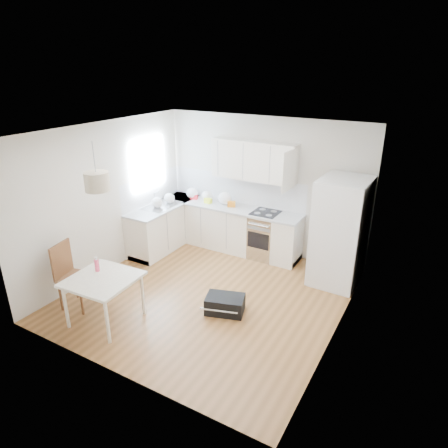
% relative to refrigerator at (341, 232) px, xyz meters
% --- Properties ---
extents(floor, '(4.20, 4.20, 0.00)m').
position_rel_refrigerator_xyz_m(floor, '(-1.72, -1.55, -0.93)').
color(floor, brown).
rests_on(floor, ground).
extents(ceiling, '(4.20, 4.20, 0.00)m').
position_rel_refrigerator_xyz_m(ceiling, '(-1.72, -1.55, 1.77)').
color(ceiling, white).
rests_on(ceiling, wall_back).
extents(wall_back, '(4.20, 0.00, 4.20)m').
position_rel_refrigerator_xyz_m(wall_back, '(-1.72, 0.55, 0.42)').
color(wall_back, beige).
rests_on(wall_back, floor).
extents(wall_left, '(0.00, 4.20, 4.20)m').
position_rel_refrigerator_xyz_m(wall_left, '(-3.82, -1.55, 0.42)').
color(wall_left, beige).
rests_on(wall_left, floor).
extents(wall_right, '(0.00, 4.20, 4.20)m').
position_rel_refrigerator_xyz_m(wall_right, '(0.38, -1.55, 0.42)').
color(wall_right, beige).
rests_on(wall_right, floor).
extents(window_glassblock, '(0.02, 1.00, 1.00)m').
position_rel_refrigerator_xyz_m(window_glassblock, '(-3.80, -0.40, 0.82)').
color(window_glassblock, '#BFE0F9').
rests_on(window_glassblock, wall_left).
extents(cabinets_back, '(3.00, 0.60, 0.88)m').
position_rel_refrigerator_xyz_m(cabinets_back, '(-2.32, 0.25, -0.49)').
color(cabinets_back, white).
rests_on(cabinets_back, floor).
extents(cabinets_left, '(0.60, 1.80, 0.88)m').
position_rel_refrigerator_xyz_m(cabinets_left, '(-3.52, -0.35, -0.49)').
color(cabinets_left, white).
rests_on(cabinets_left, floor).
extents(counter_back, '(3.02, 0.64, 0.04)m').
position_rel_refrigerator_xyz_m(counter_back, '(-2.32, 0.25, -0.03)').
color(counter_back, '#A9ACAE').
rests_on(counter_back, cabinets_back).
extents(counter_left, '(0.64, 1.82, 0.04)m').
position_rel_refrigerator_xyz_m(counter_left, '(-3.52, -0.35, -0.03)').
color(counter_left, '#A9ACAE').
rests_on(counter_left, cabinets_left).
extents(backsplash_back, '(3.00, 0.01, 0.58)m').
position_rel_refrigerator_xyz_m(backsplash_back, '(-2.32, 0.54, 0.28)').
color(backsplash_back, white).
rests_on(backsplash_back, wall_back).
extents(backsplash_left, '(0.01, 1.80, 0.58)m').
position_rel_refrigerator_xyz_m(backsplash_left, '(-3.81, -0.35, 0.28)').
color(backsplash_left, white).
rests_on(backsplash_left, wall_left).
extents(upper_cabinets, '(1.70, 0.32, 0.75)m').
position_rel_refrigerator_xyz_m(upper_cabinets, '(-1.87, 0.39, 0.94)').
color(upper_cabinets, white).
rests_on(upper_cabinets, wall_back).
extents(range_oven, '(0.50, 0.61, 0.88)m').
position_rel_refrigerator_xyz_m(range_oven, '(-1.52, 0.25, -0.49)').
color(range_oven, '#B5B7BA').
rests_on(range_oven, floor).
extents(sink, '(0.50, 0.80, 0.16)m').
position_rel_refrigerator_xyz_m(sink, '(-3.52, -0.40, -0.02)').
color(sink, '#B5B7BA').
rests_on(sink, counter_left).
extents(refrigerator, '(0.91, 0.96, 1.87)m').
position_rel_refrigerator_xyz_m(refrigerator, '(0.00, 0.00, 0.00)').
color(refrigerator, white).
rests_on(refrigerator, floor).
extents(dining_table, '(0.97, 0.97, 0.73)m').
position_rel_refrigerator_xyz_m(dining_table, '(-2.66, -2.90, -0.29)').
color(dining_table, beige).
rests_on(dining_table, floor).
extents(dining_chair, '(0.53, 0.53, 1.06)m').
position_rel_refrigerator_xyz_m(dining_chair, '(-3.33, -2.82, -0.40)').
color(dining_chair, '#512A18').
rests_on(dining_chair, floor).
extents(drink_bottle, '(0.08, 0.08, 0.23)m').
position_rel_refrigerator_xyz_m(drink_bottle, '(-2.88, -2.78, -0.09)').
color(drink_bottle, '#DF3D5F').
rests_on(drink_bottle, dining_table).
extents(gym_bag, '(0.67, 0.54, 0.27)m').
position_rel_refrigerator_xyz_m(gym_bag, '(-1.24, -1.83, -0.80)').
color(gym_bag, black).
rests_on(gym_bag, floor).
extents(pendant_lamp, '(0.32, 0.32, 0.25)m').
position_rel_refrigerator_xyz_m(pendant_lamp, '(-2.54, -2.89, 1.25)').
color(pendant_lamp, '#C0B093').
rests_on(pendant_lamp, ceiling).
extents(grocery_bag_a, '(0.26, 0.22, 0.23)m').
position_rel_refrigerator_xyz_m(grocery_bag_a, '(-3.24, 0.30, 0.10)').
color(grocery_bag_a, white).
rests_on(grocery_bag_a, counter_back).
extents(grocery_bag_b, '(0.24, 0.21, 0.22)m').
position_rel_refrigerator_xyz_m(grocery_bag_b, '(-2.88, 0.30, 0.09)').
color(grocery_bag_b, white).
rests_on(grocery_bag_b, counter_back).
extents(grocery_bag_c, '(0.29, 0.24, 0.26)m').
position_rel_refrigerator_xyz_m(grocery_bag_c, '(-2.45, 0.30, 0.11)').
color(grocery_bag_c, white).
rests_on(grocery_bag_c, counter_back).
extents(grocery_bag_d, '(0.23, 0.20, 0.21)m').
position_rel_refrigerator_xyz_m(grocery_bag_d, '(-3.48, -0.20, 0.09)').
color(grocery_bag_d, white).
rests_on(grocery_bag_d, counter_back).
extents(grocery_bag_e, '(0.23, 0.20, 0.21)m').
position_rel_refrigerator_xyz_m(grocery_bag_e, '(-3.53, -0.54, 0.09)').
color(grocery_bag_e, white).
rests_on(grocery_bag_e, counter_left).
extents(snack_orange, '(0.19, 0.16, 0.11)m').
position_rel_refrigerator_xyz_m(snack_orange, '(-2.26, 0.24, 0.04)').
color(snack_orange, orange).
rests_on(snack_orange, counter_back).
extents(snack_yellow, '(0.16, 0.11, 0.10)m').
position_rel_refrigerator_xyz_m(snack_yellow, '(-2.79, 0.20, 0.04)').
color(snack_yellow, yellow).
rests_on(snack_yellow, counter_back).
extents(snack_red, '(0.17, 0.12, 0.10)m').
position_rel_refrigerator_xyz_m(snack_red, '(-3.18, 0.27, 0.04)').
color(snack_red, red).
rests_on(snack_red, counter_back).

